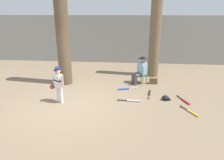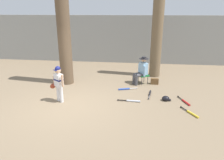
# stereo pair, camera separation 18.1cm
# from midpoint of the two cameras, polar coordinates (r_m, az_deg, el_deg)

# --- Properties ---
(ground_plane) EXTENTS (60.00, 60.00, 0.00)m
(ground_plane) POSITION_cam_midpoint_polar(r_m,az_deg,el_deg) (7.27, -10.87, -6.91)
(ground_plane) COLOR #7F6B51
(concrete_back_wall) EXTENTS (18.00, 0.36, 2.82)m
(concrete_back_wall) POSITION_cam_midpoint_polar(r_m,az_deg,el_deg) (12.95, -2.62, 11.22)
(concrete_back_wall) COLOR gray
(concrete_back_wall) RESTS_ON ground
(tree_near_player) EXTENTS (0.84, 0.84, 5.20)m
(tree_near_player) POSITION_cam_midpoint_polar(r_m,az_deg,el_deg) (9.01, -12.51, 12.47)
(tree_near_player) COLOR brown
(tree_near_player) RESTS_ON ground
(tree_behind_spectator) EXTENTS (0.72, 0.72, 5.03)m
(tree_behind_spectator) POSITION_cam_midpoint_polar(r_m,az_deg,el_deg) (10.10, 12.85, 12.97)
(tree_behind_spectator) COLOR brown
(tree_behind_spectator) RESTS_ON ground
(young_ballplayer) EXTENTS (0.60, 0.38, 1.31)m
(young_ballplayer) POSITION_cam_midpoint_polar(r_m,az_deg,el_deg) (7.39, -13.88, -0.46)
(young_ballplayer) COLOR white
(young_ballplayer) RESTS_ON ground
(folding_stool) EXTENTS (0.55, 0.55, 0.41)m
(folding_stool) POSITION_cam_midpoint_polar(r_m,az_deg,el_deg) (9.22, 9.12, 1.22)
(folding_stool) COLOR #196B2D
(folding_stool) RESTS_ON ground
(seated_spectator) EXTENTS (0.66, 0.57, 1.20)m
(seated_spectator) POSITION_cam_midpoint_polar(r_m,az_deg,el_deg) (9.09, 8.68, 2.80)
(seated_spectator) COLOR #47474C
(seated_spectator) RESTS_ON ground
(handbag_beside_stool) EXTENTS (0.35, 0.20, 0.26)m
(handbag_beside_stool) POSITION_cam_midpoint_polar(r_m,az_deg,el_deg) (9.31, 12.18, -0.33)
(handbag_beside_stool) COLOR brown
(handbag_beside_stool) RESTS_ON ground
(bat_red_barrel) EXTENTS (0.33, 0.75, 0.07)m
(bat_red_barrel) POSITION_cam_midpoint_polar(r_m,az_deg,el_deg) (7.81, 20.10, -5.64)
(bat_red_barrel) COLOR red
(bat_red_barrel) RESTS_ON ground
(bat_aluminum_silver) EXTENTS (0.82, 0.10, 0.07)m
(bat_aluminum_silver) POSITION_cam_midpoint_polar(r_m,az_deg,el_deg) (7.45, 6.12, -5.74)
(bat_aluminum_silver) COLOR #B7BCC6
(bat_aluminum_silver) RESTS_ON ground
(bat_black_composite) EXTENTS (0.17, 0.80, 0.07)m
(bat_black_composite) POSITION_cam_midpoint_polar(r_m,az_deg,el_deg) (8.16, 11.00, -3.75)
(bat_black_composite) COLOR black
(bat_black_composite) RESTS_ON ground
(bat_blue_youth) EXTENTS (0.77, 0.30, 0.07)m
(bat_blue_youth) POSITION_cam_midpoint_polar(r_m,az_deg,el_deg) (8.51, 4.36, -2.47)
(bat_blue_youth) COLOR #2347AD
(bat_blue_youth) RESTS_ON ground
(bat_yellow_trainer) EXTENTS (0.45, 0.72, 0.07)m
(bat_yellow_trainer) POSITION_cam_midpoint_polar(r_m,az_deg,el_deg) (7.06, 21.71, -8.51)
(bat_yellow_trainer) COLOR yellow
(bat_yellow_trainer) RESTS_ON ground
(batting_helmet_black) EXTENTS (0.32, 0.25, 0.18)m
(batting_helmet_black) POSITION_cam_midpoint_polar(r_m,az_deg,el_deg) (7.75, 15.23, -4.94)
(batting_helmet_black) COLOR black
(batting_helmet_black) RESTS_ON ground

